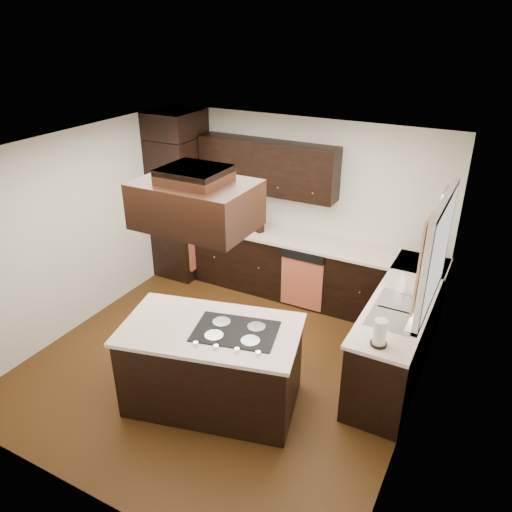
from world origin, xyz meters
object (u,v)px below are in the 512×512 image
object	(u,v)px
island	(212,367)
spice_rack	(253,219)
oven_column	(181,208)
range_hood	(196,204)

from	to	relation	value
island	spice_rack	world-z (taller)	spice_rack
oven_column	range_hood	xyz separation A→B (m)	(1.88, -2.25, 1.10)
range_hood	oven_column	bearing A→B (deg)	129.74
oven_column	range_hood	size ratio (longest dim) A/B	2.02
oven_column	spice_rack	size ratio (longest dim) A/B	5.61
range_hood	spice_rack	distance (m)	2.66
island	range_hood	world-z (taller)	range_hood
island	range_hood	xyz separation A→B (m)	(-0.14, 0.07, 1.72)
oven_column	island	bearing A→B (deg)	-49.12
oven_column	spice_rack	xyz separation A→B (m)	(1.21, 0.08, 0.02)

